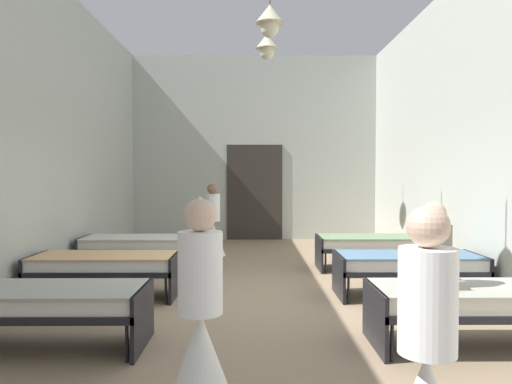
# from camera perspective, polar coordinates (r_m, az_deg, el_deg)

# --- Properties ---
(ground_plane) EXTENTS (6.74, 12.30, 0.10)m
(ground_plane) POSITION_cam_1_polar(r_m,az_deg,el_deg) (6.63, 0.11, -12.67)
(ground_plane) COLOR #8C755B
(room_shell) EXTENTS (6.54, 11.90, 4.65)m
(room_shell) POSITION_cam_1_polar(r_m,az_deg,el_deg) (7.76, 0.02, 7.21)
(room_shell) COLOR #B2B7AD
(room_shell) RESTS_ON ground
(bed_left_row_0) EXTENTS (1.90, 0.84, 0.57)m
(bed_left_row_0) POSITION_cam_1_polar(r_m,az_deg,el_deg) (5.06, -23.73, -11.75)
(bed_left_row_0) COLOR black
(bed_left_row_0) RESTS_ON ground
(bed_right_row_0) EXTENTS (1.90, 0.84, 0.57)m
(bed_right_row_0) POSITION_cam_1_polar(r_m,az_deg,el_deg) (5.11, 24.18, -11.62)
(bed_right_row_0) COLOR black
(bed_right_row_0) RESTS_ON ground
(bed_left_row_1) EXTENTS (1.90, 0.84, 0.57)m
(bed_left_row_1) POSITION_cam_1_polar(r_m,az_deg,el_deg) (6.81, -17.34, -8.16)
(bed_left_row_1) COLOR black
(bed_left_row_1) RESTS_ON ground
(bed_right_row_1) EXTENTS (1.90, 0.84, 0.57)m
(bed_right_row_1) POSITION_cam_1_polar(r_m,az_deg,el_deg) (6.85, 17.47, -8.10)
(bed_right_row_1) COLOR black
(bed_right_row_1) RESTS_ON ground
(bed_left_row_2) EXTENTS (1.90, 0.84, 0.57)m
(bed_left_row_2) POSITION_cam_1_polar(r_m,az_deg,el_deg) (8.62, -13.66, -6.00)
(bed_left_row_2) COLOR black
(bed_left_row_2) RESTS_ON ground
(bed_right_row_2) EXTENTS (1.90, 0.84, 0.57)m
(bed_right_row_2) POSITION_cam_1_polar(r_m,az_deg,el_deg) (8.65, 13.57, -5.97)
(bed_right_row_2) COLOR black
(bed_right_row_2) RESTS_ON ground
(nurse_near_aisle) EXTENTS (0.52, 0.52, 1.49)m
(nurse_near_aisle) POSITION_cam_1_polar(r_m,az_deg,el_deg) (3.41, -6.55, -16.78)
(nurse_near_aisle) COLOR white
(nurse_near_aisle) RESTS_ON ground
(nurse_mid_aisle) EXTENTS (0.52, 0.52, 1.49)m
(nurse_mid_aisle) POSITION_cam_1_polar(r_m,az_deg,el_deg) (9.86, -5.13, -4.43)
(nurse_mid_aisle) COLOR white
(nurse_mid_aisle) RESTS_ON ground
(patient_seated_primary) EXTENTS (0.44, 0.44, 0.80)m
(patient_seated_primary) POSITION_cam_1_polar(r_m,az_deg,el_deg) (4.95, 20.25, -6.94)
(patient_seated_primary) COLOR slate
(patient_seated_primary) RESTS_ON bed_right_row_0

